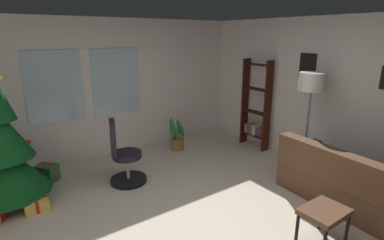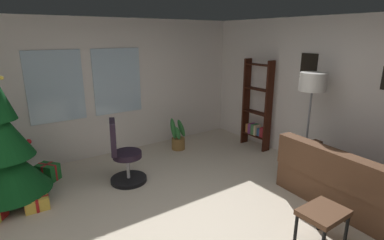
{
  "view_description": "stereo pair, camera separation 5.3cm",
  "coord_description": "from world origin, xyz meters",
  "px_view_note": "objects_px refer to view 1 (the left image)",
  "views": [
    {
      "loc": [
        -1.92,
        -2.4,
        2.22
      ],
      "look_at": [
        0.59,
        1.12,
        0.98
      ],
      "focal_mm": 27.84,
      "sensor_mm": 36.0,
      "label": 1
    },
    {
      "loc": [
        -1.87,
        -2.43,
        2.22
      ],
      "look_at": [
        0.59,
        1.12,
        0.98
      ],
      "focal_mm": 27.84,
      "sensor_mm": 36.0,
      "label": 2
    }
  ],
  "objects_px": {
    "couch": "(369,190)",
    "office_chair": "(124,159)",
    "holiday_tree": "(2,150)",
    "bookshelf": "(256,110)",
    "footstool": "(324,214)",
    "gift_box_green": "(47,173)",
    "gift_box_gold": "(37,205)",
    "floor_lamp": "(312,88)",
    "potted_plant": "(177,138)"
  },
  "relations": [
    {
      "from": "couch",
      "to": "office_chair",
      "type": "bearing_deg",
      "value": 131.44
    },
    {
      "from": "holiday_tree",
      "to": "bookshelf",
      "type": "height_order",
      "value": "holiday_tree"
    },
    {
      "from": "couch",
      "to": "footstool",
      "type": "bearing_deg",
      "value": -178.89
    },
    {
      "from": "gift_box_green",
      "to": "gift_box_gold",
      "type": "bearing_deg",
      "value": -108.85
    },
    {
      "from": "office_chair",
      "to": "bookshelf",
      "type": "relative_size",
      "value": 0.57
    },
    {
      "from": "holiday_tree",
      "to": "floor_lamp",
      "type": "xyz_separation_m",
      "value": [
        4.06,
        -1.74,
        0.66
      ]
    },
    {
      "from": "office_chair",
      "to": "floor_lamp",
      "type": "bearing_deg",
      "value": -28.83
    },
    {
      "from": "footstool",
      "to": "office_chair",
      "type": "distance_m",
      "value": 2.85
    },
    {
      "from": "gift_box_gold",
      "to": "office_chair",
      "type": "xyz_separation_m",
      "value": [
        1.25,
        0.07,
        0.31
      ]
    },
    {
      "from": "office_chair",
      "to": "floor_lamp",
      "type": "relative_size",
      "value": 0.6
    },
    {
      "from": "footstool",
      "to": "bookshelf",
      "type": "height_order",
      "value": "bookshelf"
    },
    {
      "from": "floor_lamp",
      "to": "potted_plant",
      "type": "distance_m",
      "value": 2.68
    },
    {
      "from": "footstool",
      "to": "couch",
      "type": "bearing_deg",
      "value": 1.11
    },
    {
      "from": "footstool",
      "to": "gift_box_green",
      "type": "relative_size",
      "value": 1.31
    },
    {
      "from": "footstool",
      "to": "potted_plant",
      "type": "height_order",
      "value": "potted_plant"
    },
    {
      "from": "gift_box_green",
      "to": "footstool",
      "type": "bearing_deg",
      "value": -57.22
    },
    {
      "from": "office_chair",
      "to": "potted_plant",
      "type": "distance_m",
      "value": 1.6
    },
    {
      "from": "gift_box_gold",
      "to": "floor_lamp",
      "type": "relative_size",
      "value": 0.18
    },
    {
      "from": "footstool",
      "to": "holiday_tree",
      "type": "relative_size",
      "value": 0.22
    },
    {
      "from": "floor_lamp",
      "to": "footstool",
      "type": "bearing_deg",
      "value": -139.09
    },
    {
      "from": "couch",
      "to": "holiday_tree",
      "type": "height_order",
      "value": "holiday_tree"
    },
    {
      "from": "gift_box_green",
      "to": "potted_plant",
      "type": "bearing_deg",
      "value": -1.41
    },
    {
      "from": "bookshelf",
      "to": "potted_plant",
      "type": "height_order",
      "value": "bookshelf"
    },
    {
      "from": "couch",
      "to": "floor_lamp",
      "type": "distance_m",
      "value": 1.66
    },
    {
      "from": "gift_box_gold",
      "to": "office_chair",
      "type": "bearing_deg",
      "value": 3.02
    },
    {
      "from": "gift_box_gold",
      "to": "potted_plant",
      "type": "distance_m",
      "value": 2.79
    },
    {
      "from": "floor_lamp",
      "to": "gift_box_green",
      "type": "bearing_deg",
      "value": 148.37
    },
    {
      "from": "footstool",
      "to": "floor_lamp",
      "type": "distance_m",
      "value": 2.1
    },
    {
      "from": "couch",
      "to": "potted_plant",
      "type": "height_order",
      "value": "couch"
    },
    {
      "from": "footstool",
      "to": "gift_box_gold",
      "type": "distance_m",
      "value": 3.52
    },
    {
      "from": "footstool",
      "to": "office_chair",
      "type": "height_order",
      "value": "office_chair"
    },
    {
      "from": "footstool",
      "to": "bookshelf",
      "type": "distance_m",
      "value": 3.02
    },
    {
      "from": "holiday_tree",
      "to": "gift_box_gold",
      "type": "relative_size",
      "value": 7.68
    },
    {
      "from": "gift_box_gold",
      "to": "potted_plant",
      "type": "relative_size",
      "value": 0.46
    },
    {
      "from": "footstool",
      "to": "holiday_tree",
      "type": "height_order",
      "value": "holiday_tree"
    },
    {
      "from": "floor_lamp",
      "to": "potted_plant",
      "type": "height_order",
      "value": "floor_lamp"
    },
    {
      "from": "footstool",
      "to": "holiday_tree",
      "type": "xyz_separation_m",
      "value": [
        -2.7,
        2.92,
        0.41
      ]
    },
    {
      "from": "holiday_tree",
      "to": "gift_box_green",
      "type": "distance_m",
      "value": 0.94
    },
    {
      "from": "gift_box_green",
      "to": "floor_lamp",
      "type": "relative_size",
      "value": 0.23
    },
    {
      "from": "office_chair",
      "to": "potted_plant",
      "type": "bearing_deg",
      "value": 26.37
    },
    {
      "from": "footstool",
      "to": "potted_plant",
      "type": "bearing_deg",
      "value": 85.94
    },
    {
      "from": "gift_box_green",
      "to": "office_chair",
      "type": "distance_m",
      "value": 1.26
    },
    {
      "from": "bookshelf",
      "to": "gift_box_green",
      "type": "bearing_deg",
      "value": 167.51
    },
    {
      "from": "couch",
      "to": "gift_box_green",
      "type": "bearing_deg",
      "value": 134.17
    },
    {
      "from": "couch",
      "to": "office_chair",
      "type": "height_order",
      "value": "office_chair"
    },
    {
      "from": "couch",
      "to": "footstool",
      "type": "distance_m",
      "value": 1.08
    },
    {
      "from": "holiday_tree",
      "to": "office_chair",
      "type": "relative_size",
      "value": 2.28
    },
    {
      "from": "couch",
      "to": "potted_plant",
      "type": "bearing_deg",
      "value": 104.44
    },
    {
      "from": "holiday_tree",
      "to": "potted_plant",
      "type": "relative_size",
      "value": 3.5
    },
    {
      "from": "footstool",
      "to": "potted_plant",
      "type": "relative_size",
      "value": 0.76
    }
  ]
}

